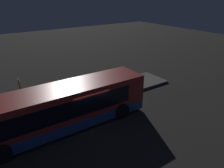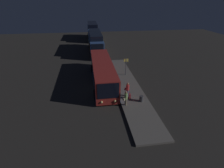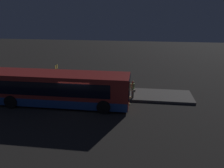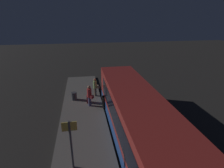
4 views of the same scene
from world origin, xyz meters
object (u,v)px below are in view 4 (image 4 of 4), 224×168
Objects in this scene: passenger_waiting at (90,95)px; trash_bin at (74,96)px; bus_lead at (137,121)px; sign_post at (71,140)px; passenger_boarding at (95,86)px; suitcase at (88,99)px.

trash_bin is at bearing -92.11° from passenger_waiting.
bus_lead reaches higher than sign_post.
sign_post reaches higher than passenger_boarding.
suitcase reaches higher than trash_bin.
passenger_waiting reaches higher than trash_bin.
sign_post is at bearing -178.82° from trash_bin.
passenger_boarding reaches higher than suitcase.
bus_lead is at bearing -148.32° from trash_bin.
trash_bin is at bearing -98.08° from passenger_boarding.
suitcase is at bearing -122.89° from trash_bin.
suitcase is at bearing 25.98° from bus_lead.
suitcase is 0.33× the size of sign_post.
passenger_boarding is 0.97× the size of passenger_waiting.
trash_bin is at bearing 31.68° from bus_lead.
passenger_boarding is 0.66× the size of sign_post.
passenger_boarding is at bearing -75.11° from trash_bin.
passenger_boarding is 7.88m from sign_post.
bus_lead is 7.53× the size of passenger_boarding.
bus_lead is at bearing -68.08° from sign_post.
passenger_boarding is 1.97m from trash_bin.
bus_lead reaches higher than suitcase.
suitcase is at bearing -122.73° from passenger_waiting.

